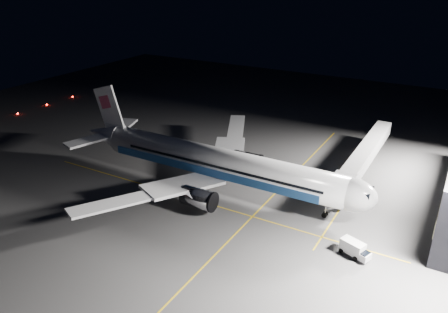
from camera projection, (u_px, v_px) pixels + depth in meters
ground at (219, 188)px, 82.33m from camera, size 200.00×200.00×0.00m
guide_line_main at (267, 201)px, 77.75m from camera, size 0.25×80.00×0.01m
guide_line_cross at (202, 202)px, 77.56m from camera, size 70.00×0.25×0.01m
guide_line_side at (350, 194)px, 80.20m from camera, size 0.25×40.00×0.01m
airliner at (214, 162)px, 80.75m from camera, size 61.48×54.22×16.64m
jet_bridge at (364, 156)px, 84.76m from camera, size 3.60×34.40×6.30m
service_truck at (355, 249)px, 62.67m from camera, size 4.79×3.20×2.28m
baggage_tug at (220, 151)px, 96.28m from camera, size 3.20×2.80×1.99m
safety_cone_a at (226, 157)px, 94.94m from camera, size 0.44×0.44×0.67m
safety_cone_b at (232, 156)px, 95.52m from camera, size 0.46×0.46×0.69m
safety_cone_c at (211, 159)px, 93.86m from camera, size 0.39×0.39×0.58m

